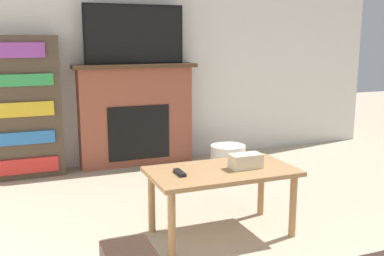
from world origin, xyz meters
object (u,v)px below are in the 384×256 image
object	(u,v)px
fireplace	(136,115)
storage_basket	(228,155)
tv	(135,34)
bookshelf	(18,108)
coffee_table	(222,178)

from	to	relation	value
fireplace	storage_basket	bearing A→B (deg)	-22.28
tv	bookshelf	size ratio (longest dim) A/B	0.76
tv	bookshelf	xyz separation A→B (m)	(-1.18, -0.00, -0.71)
coffee_table	bookshelf	bearing A→B (deg)	122.64
tv	bookshelf	world-z (taller)	tv
coffee_table	fireplace	bearing A→B (deg)	92.30
tv	storage_basket	size ratio (longest dim) A/B	2.78
fireplace	storage_basket	xyz separation A→B (m)	(0.93, -0.38, -0.45)
bookshelf	coffee_table	bearing A→B (deg)	-57.36
tv	coffee_table	xyz separation A→B (m)	(0.08, -1.98, -0.99)
fireplace	bookshelf	size ratio (longest dim) A/B	0.94
fireplace	storage_basket	distance (m)	1.10
bookshelf	tv	bearing A→B (deg)	0.16
storage_basket	fireplace	bearing A→B (deg)	157.72
bookshelf	storage_basket	distance (m)	2.22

